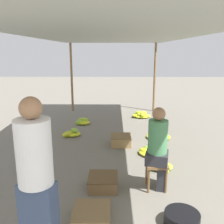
{
  "coord_description": "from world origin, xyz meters",
  "views": [
    {
      "loc": [
        0.06,
        -1.37,
        2.16
      ],
      "look_at": [
        0.0,
        3.95,
        0.85
      ],
      "focal_mm": 40.0,
      "sensor_mm": 36.0,
      "label": 1
    }
  ],
  "objects_px": {
    "banana_pile_right_2": "(161,163)",
    "banana_pile_right_3": "(141,115)",
    "crate_near": "(121,140)",
    "crate_mid": "(92,215)",
    "banana_pile_right_0": "(157,136)",
    "vendor_seated": "(159,147)",
    "banana_pile_left_1": "(71,133)",
    "stool": "(156,168)",
    "vendor_foreground": "(36,175)",
    "banana_pile_left_0": "(83,122)",
    "banana_pile_right_1": "(152,152)",
    "basin_black": "(182,219)",
    "crate_far": "(103,182)"
  },
  "relations": [
    {
      "from": "vendor_foreground",
      "to": "crate_mid",
      "type": "height_order",
      "value": "vendor_foreground"
    },
    {
      "from": "banana_pile_left_0",
      "to": "crate_far",
      "type": "relative_size",
      "value": 0.98
    },
    {
      "from": "banana_pile_right_1",
      "to": "banana_pile_left_0",
      "type": "bearing_deg",
      "value": 127.81
    },
    {
      "from": "banana_pile_left_0",
      "to": "crate_mid",
      "type": "relative_size",
      "value": 0.97
    },
    {
      "from": "vendor_seated",
      "to": "banana_pile_right_3",
      "type": "xyz_separation_m",
      "value": [
        0.18,
        4.4,
        -0.61
      ]
    },
    {
      "from": "banana_pile_right_3",
      "to": "crate_near",
      "type": "relative_size",
      "value": 1.32
    },
    {
      "from": "vendor_foreground",
      "to": "stool",
      "type": "bearing_deg",
      "value": 40.68
    },
    {
      "from": "banana_pile_left_1",
      "to": "crate_near",
      "type": "height_order",
      "value": "crate_near"
    },
    {
      "from": "banana_pile_right_1",
      "to": "basin_black",
      "type": "bearing_deg",
      "value": -88.56
    },
    {
      "from": "stool",
      "to": "crate_near",
      "type": "relative_size",
      "value": 0.92
    },
    {
      "from": "banana_pile_right_3",
      "to": "banana_pile_right_1",
      "type": "bearing_deg",
      "value": -91.18
    },
    {
      "from": "banana_pile_right_0",
      "to": "crate_mid",
      "type": "distance_m",
      "value": 3.46
    },
    {
      "from": "banana_pile_right_2",
      "to": "banana_pile_right_3",
      "type": "bearing_deg",
      "value": 90.19
    },
    {
      "from": "vendor_foreground",
      "to": "banana_pile_right_1",
      "type": "height_order",
      "value": "vendor_foreground"
    },
    {
      "from": "banana_pile_right_0",
      "to": "crate_mid",
      "type": "height_order",
      "value": "banana_pile_right_0"
    },
    {
      "from": "vendor_seated",
      "to": "banana_pile_left_0",
      "type": "relative_size",
      "value": 2.88
    },
    {
      "from": "banana_pile_left_0",
      "to": "banana_pile_right_2",
      "type": "distance_m",
      "value": 3.49
    },
    {
      "from": "vendor_foreground",
      "to": "vendor_seated",
      "type": "height_order",
      "value": "vendor_foreground"
    },
    {
      "from": "basin_black",
      "to": "vendor_foreground",
      "type": "bearing_deg",
      "value": -166.58
    },
    {
      "from": "banana_pile_right_3",
      "to": "vendor_foreground",
      "type": "bearing_deg",
      "value": -106.5
    },
    {
      "from": "basin_black",
      "to": "banana_pile_left_1",
      "type": "bearing_deg",
      "value": 120.42
    },
    {
      "from": "banana_pile_right_0",
      "to": "vendor_seated",
      "type": "bearing_deg",
      "value": -99.65
    },
    {
      "from": "banana_pile_right_0",
      "to": "crate_near",
      "type": "xyz_separation_m",
      "value": [
        -0.93,
        -0.45,
        0.05
      ]
    },
    {
      "from": "banana_pile_right_1",
      "to": "banana_pile_right_2",
      "type": "height_order",
      "value": "banana_pile_right_2"
    },
    {
      "from": "banana_pile_right_0",
      "to": "banana_pile_right_3",
      "type": "xyz_separation_m",
      "value": [
        -0.22,
        2.05,
        0.02
      ]
    },
    {
      "from": "banana_pile_left_1",
      "to": "crate_far",
      "type": "xyz_separation_m",
      "value": [
        0.94,
        -2.52,
        0.03
      ]
    },
    {
      "from": "banana_pile_right_3",
      "to": "banana_pile_right_2",
      "type": "bearing_deg",
      "value": -89.81
    },
    {
      "from": "basin_black",
      "to": "banana_pile_left_1",
      "type": "distance_m",
      "value": 3.92
    },
    {
      "from": "crate_mid",
      "to": "banana_pile_right_0",
      "type": "bearing_deg",
      "value": 66.6
    },
    {
      "from": "banana_pile_left_0",
      "to": "banana_pile_right_0",
      "type": "height_order",
      "value": "banana_pile_left_0"
    },
    {
      "from": "banana_pile_right_1",
      "to": "crate_mid",
      "type": "distance_m",
      "value": 2.44
    },
    {
      "from": "stool",
      "to": "crate_far",
      "type": "height_order",
      "value": "stool"
    },
    {
      "from": "banana_pile_right_1",
      "to": "crate_near",
      "type": "xyz_separation_m",
      "value": [
        -0.65,
        0.55,
        0.05
      ]
    },
    {
      "from": "banana_pile_right_1",
      "to": "crate_mid",
      "type": "bearing_deg",
      "value": -116.64
    },
    {
      "from": "banana_pile_left_1",
      "to": "banana_pile_right_3",
      "type": "xyz_separation_m",
      "value": [
        1.99,
        1.91,
        0.01
      ]
    },
    {
      "from": "vendor_seated",
      "to": "banana_pile_right_2",
      "type": "relative_size",
      "value": 2.29
    },
    {
      "from": "banana_pile_right_2",
      "to": "crate_near",
      "type": "height_order",
      "value": "banana_pile_right_2"
    },
    {
      "from": "banana_pile_right_1",
      "to": "crate_far",
      "type": "bearing_deg",
      "value": -125.78
    },
    {
      "from": "crate_far",
      "to": "banana_pile_right_0",
      "type": "bearing_deg",
      "value": 61.82
    },
    {
      "from": "vendor_seated",
      "to": "banana_pile_left_0",
      "type": "height_order",
      "value": "vendor_seated"
    },
    {
      "from": "banana_pile_left_0",
      "to": "vendor_foreground",
      "type": "bearing_deg",
      "value": -88.31
    },
    {
      "from": "banana_pile_right_1",
      "to": "banana_pile_right_2",
      "type": "bearing_deg",
      "value": -83.74
    },
    {
      "from": "banana_pile_left_0",
      "to": "banana_pile_right_3",
      "type": "bearing_deg",
      "value": 23.0
    },
    {
      "from": "vendor_foreground",
      "to": "banana_pile_left_0",
      "type": "xyz_separation_m",
      "value": [
        -0.14,
        4.91,
        -0.83
      ]
    },
    {
      "from": "banana_pile_right_3",
      "to": "crate_near",
      "type": "bearing_deg",
      "value": -105.87
    },
    {
      "from": "vendor_foreground",
      "to": "banana_pile_right_2",
      "type": "bearing_deg",
      "value": 48.96
    },
    {
      "from": "crate_near",
      "to": "crate_mid",
      "type": "height_order",
      "value": "crate_near"
    },
    {
      "from": "banana_pile_left_1",
      "to": "vendor_seated",
      "type": "bearing_deg",
      "value": -54.07
    },
    {
      "from": "crate_mid",
      "to": "crate_far",
      "type": "height_order",
      "value": "crate_far"
    },
    {
      "from": "banana_pile_right_0",
      "to": "banana_pile_right_3",
      "type": "bearing_deg",
      "value": 96.1
    }
  ]
}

